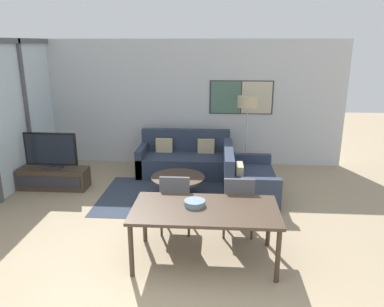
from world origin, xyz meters
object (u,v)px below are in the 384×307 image
sofa_main (185,160)px  fruit_bowl (195,203)px  coffee_table (178,182)px  television (51,151)px  floor_lamp (248,106)px  sofa_side (244,181)px  dining_table (205,213)px  dining_chair_centre (238,202)px  tv_console (54,178)px  dining_chair_left (176,200)px

sofa_main → fruit_bowl: 3.37m
sofa_main → fruit_bowl: bearing=-82.7°
coffee_table → television: bearing=173.5°
floor_lamp → sofa_side: bearing=-94.6°
dining_table → floor_lamp: 3.59m
television → sofa_main: 2.72m
television → dining_chair_centre: size_ratio=1.09×
tv_console → television: bearing=90.0°
sofa_side → floor_lamp: (0.10, 1.25, 1.18)m
television → floor_lamp: bearing=16.5°
television → dining_table: television is taller
tv_console → television: television is taller
coffee_table → dining_table: dining_table is taller
dining_table → dining_chair_left: size_ratio=2.00×
tv_console → fruit_bowl: bearing=-37.8°
sofa_main → dining_chair_left: dining_chair_left is taller
dining_table → sofa_main: bearing=99.4°
sofa_main → dining_chair_left: size_ratio=2.10×
sofa_main → fruit_bowl: size_ratio=7.17×
dining_table → dining_chair_centre: dining_chair_centre is taller
tv_console → dining_table: (3.01, -2.30, 0.46)m
sofa_side → coffee_table: bearing=96.9°
sofa_side → fruit_bowl: bearing=159.5°
television → sofa_main: bearing=23.9°
fruit_bowl → television: bearing=142.2°
television → fruit_bowl: 3.63m
dining_chair_centre → fruit_bowl: (-0.59, -0.62, 0.25)m
dining_chair_centre → coffee_table: bearing=127.3°
television → dining_chair_left: 3.02m
sofa_side → dining_table: 2.29m
dining_chair_left → sofa_main: bearing=92.3°
television → dining_table: 3.79m
tv_console → television: 0.55m
tv_console → coffee_table: bearing=-6.5°
floor_lamp → fruit_bowl: bearing=-104.8°
television → sofa_side: television is taller
dining_table → dining_chair_left: dining_chair_left is taller
sofa_main → television: bearing=-156.1°
dining_chair_left → floor_lamp: size_ratio=0.55×
dining_chair_left → dining_chair_centre: (0.90, -0.01, 0.00)m
television → sofa_side: 3.69m
television → floor_lamp: 3.98m
dining_chair_centre → dining_chair_left: bearing=179.3°
television → fruit_bowl: (2.87, -2.23, 0.02)m
fruit_bowl → coffee_table: bearing=102.3°
dining_chair_centre → fruit_bowl: size_ratio=3.41×
floor_lamp → dining_chair_left: bearing=-113.8°
tv_console → fruit_bowl: (2.87, -2.22, 0.57)m
sofa_side → coffee_table: size_ratio=1.56×
dining_chair_left → television: bearing=148.0°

